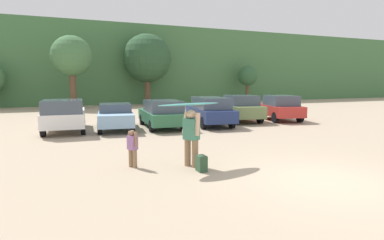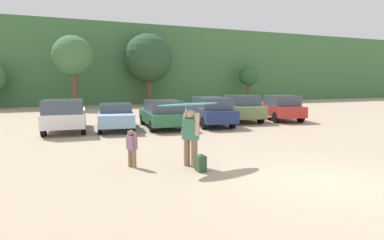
{
  "view_description": "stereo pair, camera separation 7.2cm",
  "coord_description": "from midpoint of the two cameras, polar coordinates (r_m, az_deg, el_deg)",
  "views": [
    {
      "loc": [
        -6.04,
        -5.88,
        2.53
      ],
      "look_at": [
        -1.17,
        6.19,
        0.93
      ],
      "focal_mm": 29.42,
      "sensor_mm": 36.0,
      "label": 1
    },
    {
      "loc": [
        -5.97,
        -5.9,
        2.53
      ],
      "look_at": [
        -1.17,
        6.19,
        0.93
      ],
      "focal_mm": 29.42,
      "sensor_mm": 36.0,
      "label": 2
    }
  ],
  "objects": [
    {
      "name": "tree_left",
      "position": [
        38.91,
        10.3,
        7.84
      ],
      "size": [
        2.39,
        2.39,
        4.42
      ],
      "color": "brown",
      "rests_on": "ground_plane"
    },
    {
      "name": "ground_plane",
      "position": [
        8.79,
        23.2,
        -10.33
      ],
      "size": [
        120.0,
        120.0,
        0.0
      ],
      "primitive_type": "plane",
      "color": "tan"
    },
    {
      "name": "parked_car_white",
      "position": [
        17.02,
        -21.97,
        0.87
      ],
      "size": [
        2.16,
        4.42,
        1.66
      ],
      "rotation": [
        0.0,
        0.0,
        1.52
      ],
      "color": "white",
      "rests_on": "ground_plane"
    },
    {
      "name": "tree_center",
      "position": [
        31.2,
        -20.74,
        10.69
      ],
      "size": [
        3.66,
        3.66,
        6.68
      ],
      "color": "brown",
      "rests_on": "ground_plane"
    },
    {
      "name": "parked_car_olive_green",
      "position": [
        20.34,
        8.78,
        2.17
      ],
      "size": [
        2.47,
        4.58,
        1.66
      ],
      "rotation": [
        0.0,
        0.0,
        1.42
      ],
      "color": "#6B7F4C",
      "rests_on": "ground_plane"
    },
    {
      "name": "hillside_ridge",
      "position": [
        41.55,
        -13.53,
        9.45
      ],
      "size": [
        108.0,
        12.0,
        8.88
      ],
      "primitive_type": "cube",
      "color": "#427042",
      "rests_on": "ground_plane"
    },
    {
      "name": "parked_car_navy",
      "position": [
        18.31,
        3.45,
        1.76
      ],
      "size": [
        2.45,
        4.96,
        1.63
      ],
      "rotation": [
        0.0,
        0.0,
        1.43
      ],
      "color": "navy",
      "rests_on": "ground_plane"
    },
    {
      "name": "tree_center_right",
      "position": [
        34.45,
        -7.89,
        11.01
      ],
      "size": [
        5.11,
        5.11,
        7.56
      ],
      "color": "brown",
      "rests_on": "ground_plane"
    },
    {
      "name": "parked_car_sky_blue",
      "position": [
        17.07,
        -13.52,
        0.74
      ],
      "size": [
        2.21,
        4.28,
        1.38
      ],
      "rotation": [
        0.0,
        0.0,
        1.45
      ],
      "color": "#84ADD1",
      "rests_on": "ground_plane"
    },
    {
      "name": "surfboard_teal",
      "position": [
        9.33,
        -0.27,
        2.88
      ],
      "size": [
        2.23,
        1.08,
        0.11
      ],
      "rotation": [
        0.0,
        0.0,
        3.37
      ],
      "color": "teal"
    },
    {
      "name": "person_child",
      "position": [
        9.46,
        -10.63,
        -4.7
      ],
      "size": [
        0.31,
        0.43,
        1.12
      ],
      "rotation": [
        0.0,
        0.0,
        3.62
      ],
      "color": "#8C6B4C",
      "rests_on": "ground_plane"
    },
    {
      "name": "backpack_dropped",
      "position": [
        8.98,
        1.8,
        -7.88
      ],
      "size": [
        0.24,
        0.34,
        0.45
      ],
      "color": "#2D4C33",
      "rests_on": "ground_plane"
    },
    {
      "name": "parked_car_red",
      "position": [
        21.28,
        15.77,
        2.18
      ],
      "size": [
        2.61,
        4.24,
        1.64
      ],
      "rotation": [
        0.0,
        0.0,
        1.36
      ],
      "color": "#B72D28",
      "rests_on": "ground_plane"
    },
    {
      "name": "person_adult",
      "position": [
        9.32,
        -0.03,
        -2.67
      ],
      "size": [
        0.47,
        0.66,
        1.71
      ],
      "rotation": [
        0.0,
        0.0,
        3.62
      ],
      "color": "#8C6B4C",
      "rests_on": "ground_plane"
    },
    {
      "name": "parked_car_forest_green",
      "position": [
        17.28,
        -5.3,
        1.23
      ],
      "size": [
        2.12,
        4.55,
        1.52
      ],
      "rotation": [
        0.0,
        0.0,
        1.51
      ],
      "color": "#2D6642",
      "rests_on": "ground_plane"
    }
  ]
}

